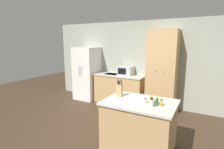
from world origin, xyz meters
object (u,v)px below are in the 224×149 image
at_px(pantry_cabinet, 162,72).
at_px(spice_bottle_pale_salt, 152,102).
at_px(spice_bottle_short_red, 157,100).
at_px(spice_bottle_tall_dark, 156,102).
at_px(refrigerator, 87,73).
at_px(spice_bottle_green_herb, 161,103).
at_px(spice_bottle_orange_cap, 145,101).
at_px(knife_block, 119,90).
at_px(spice_bottle_amber_oil, 151,100).
at_px(microwave, 126,71).

relative_size(pantry_cabinet, spice_bottle_pale_salt, 15.00).
bearing_deg(spice_bottle_short_red, spice_bottle_tall_dark, -85.86).
bearing_deg(spice_bottle_short_red, refrigerator, 146.78).
xyz_separation_m(refrigerator, spice_bottle_green_herb, (3.00, -1.99, 0.08)).
xyz_separation_m(spice_bottle_short_red, spice_bottle_orange_cap, (-0.19, -0.07, -0.02)).
distance_m(knife_block, spice_bottle_orange_cap, 0.59).
height_order(pantry_cabinet, spice_bottle_amber_oil, pantry_cabinet).
height_order(spice_bottle_green_herb, spice_bottle_orange_cap, spice_bottle_green_herb).
distance_m(pantry_cabinet, microwave, 1.15).
distance_m(pantry_cabinet, spice_bottle_orange_cap, 2.07).
xyz_separation_m(microwave, spice_bottle_pale_salt, (1.48, -2.26, -0.09)).
bearing_deg(spice_bottle_amber_oil, spice_bottle_green_herb, -8.80).
bearing_deg(spice_bottle_pale_salt, spice_bottle_orange_cap, 140.58).
bearing_deg(pantry_cabinet, refrigerator, -178.42).
relative_size(spice_bottle_short_red, spice_bottle_green_herb, 1.08).
height_order(knife_block, spice_bottle_green_herb, knife_block).
bearing_deg(refrigerator, microwave, 6.70).
distance_m(refrigerator, knife_block, 2.85).
distance_m(refrigerator, spice_bottle_amber_oil, 3.43).
distance_m(spice_bottle_tall_dark, spice_bottle_amber_oil, 0.13).
xyz_separation_m(microwave, spice_bottle_tall_dark, (1.53, -2.19, -0.09)).
xyz_separation_m(microwave, knife_block, (0.76, -2.02, -0.04)).
distance_m(pantry_cabinet, spice_bottle_amber_oil, 2.06).
bearing_deg(refrigerator, spice_bottle_short_red, -33.22).
bearing_deg(spice_bottle_green_herb, refrigerator, 146.42).
xyz_separation_m(pantry_cabinet, spice_bottle_pale_salt, (0.33, -2.17, -0.16)).
xyz_separation_m(spice_bottle_tall_dark, spice_bottle_green_herb, (0.08, 0.03, -0.01)).
height_order(spice_bottle_short_red, spice_bottle_amber_oil, spice_bottle_amber_oil).
relative_size(spice_bottle_tall_dark, spice_bottle_green_herb, 1.24).
relative_size(refrigerator, microwave, 3.94).
height_order(spice_bottle_amber_oil, spice_bottle_orange_cap, spice_bottle_amber_oil).
distance_m(spice_bottle_green_herb, spice_bottle_pale_salt, 0.17).
distance_m(knife_block, spice_bottle_amber_oil, 0.67).
bearing_deg(spice_bottle_short_red, spice_bottle_green_herb, -43.88).
relative_size(microwave, spice_bottle_short_red, 3.49).
relative_size(spice_bottle_green_herb, spice_bottle_orange_cap, 1.27).
relative_size(spice_bottle_tall_dark, spice_bottle_pale_salt, 0.98).
distance_m(pantry_cabinet, spice_bottle_pale_salt, 2.20).
distance_m(spice_bottle_short_red, spice_bottle_amber_oil, 0.12).
relative_size(refrigerator, spice_bottle_orange_cap, 18.83).
xyz_separation_m(pantry_cabinet, spice_bottle_amber_oil, (0.28, -2.03, -0.17)).
relative_size(microwave, spice_bottle_amber_oil, 3.15).
bearing_deg(spice_bottle_green_herb, spice_bottle_orange_cap, 177.51).
bearing_deg(spice_bottle_orange_cap, spice_bottle_green_herb, -2.49).
distance_m(spice_bottle_amber_oil, spice_bottle_pale_salt, 0.15).
bearing_deg(spice_bottle_pale_salt, refrigerator, 143.81).
relative_size(pantry_cabinet, knife_block, 6.80).
relative_size(spice_bottle_amber_oil, spice_bottle_green_herb, 1.20).
distance_m(microwave, spice_bottle_short_red, 2.58).
bearing_deg(spice_bottle_pale_salt, microwave, 123.15).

